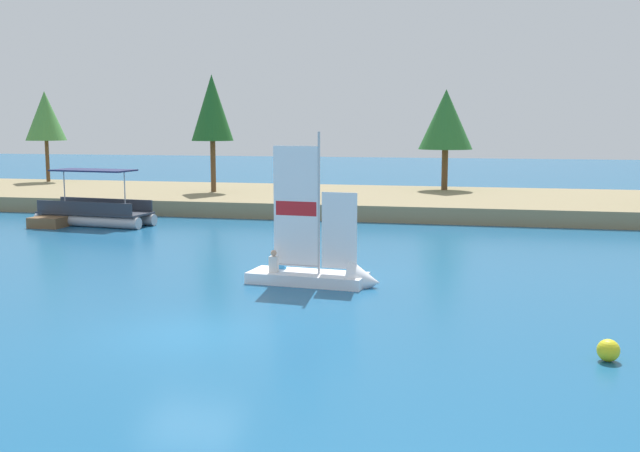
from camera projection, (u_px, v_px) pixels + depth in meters
ground_plane at (190, 335)px, 18.48m from camera, size 200.00×200.00×0.00m
shore_bank at (369, 201)px, 46.28m from camera, size 80.00×13.47×0.89m
shoreline_tree_left at (45, 116)px, 55.56m from camera, size 2.96×2.96×6.76m
shoreline_tree_midleft at (212, 108)px, 47.00m from camera, size 2.66×2.66×7.44m
shoreline_tree_centre at (446, 120)px, 48.56m from camera, size 3.54×3.54×6.58m
wooden_dock at (76, 216)px, 40.25m from camera, size 1.65×6.59×0.53m
sailboat at (330, 274)px, 24.18m from camera, size 4.49×1.82×5.45m
pontoon_boat at (95, 212)px, 38.53m from camera, size 6.36×2.73×2.88m
channel_buoy at (608, 350)px, 16.38m from camera, size 0.50×0.50×0.50m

